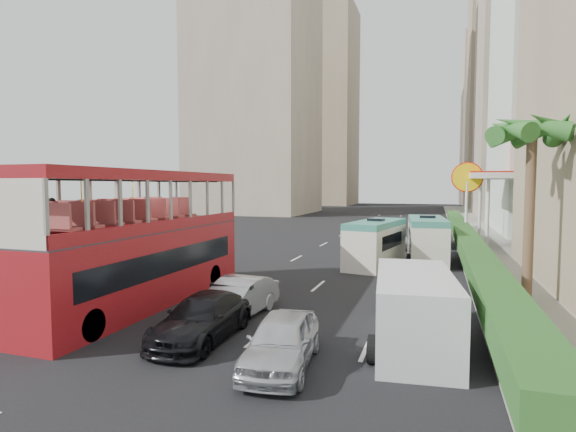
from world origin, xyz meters
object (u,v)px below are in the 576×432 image
at_px(minibus_near, 376,243).
at_px(shell_station, 512,209).
at_px(car_black, 203,339).
at_px(van_asset, 388,247).
at_px(minibus_far, 427,240).
at_px(car_silver_lane_b, 282,366).
at_px(panel_van_far, 427,234).
at_px(double_decker_bus, 142,238).
at_px(car_silver_lane_a, 237,317).
at_px(panel_van_near, 415,310).
at_px(palm_tree, 529,217).

relative_size(minibus_near, shell_station, 0.72).
relative_size(car_black, minibus_near, 0.76).
distance_m(van_asset, minibus_far, 6.71).
bearing_deg(car_silver_lane_b, panel_van_far, 76.89).
relative_size(double_decker_bus, minibus_far, 1.86).
bearing_deg(double_decker_bus, car_silver_lane_a, -6.63).
bearing_deg(car_silver_lane_a, shell_station, 68.08).
bearing_deg(car_silver_lane_a, panel_van_far, 79.32).
height_order(panel_van_far, shell_station, shell_station).
distance_m(car_black, minibus_far, 17.15).
relative_size(minibus_near, panel_van_near, 1.12).
bearing_deg(car_silver_lane_b, car_black, 151.87).
bearing_deg(panel_van_far, car_silver_lane_a, -114.43).
xyz_separation_m(car_silver_lane_b, shell_station, (9.02, 26.97, 2.75)).
height_order(minibus_far, palm_tree, palm_tree).
bearing_deg(panel_van_near, shell_station, 70.18).
relative_size(minibus_far, panel_van_far, 1.33).
bearing_deg(palm_tree, panel_van_near, -124.64).
height_order(minibus_near, shell_station, shell_station).
height_order(minibus_far, panel_van_far, minibus_far).
height_order(car_silver_lane_b, minibus_near, minibus_near).
distance_m(minibus_near, shell_station, 14.86).
bearing_deg(car_silver_lane_b, car_silver_lane_a, 123.03).
bearing_deg(double_decker_bus, shell_station, 55.18).
height_order(double_decker_bus, shell_station, shell_station).
bearing_deg(car_black, double_decker_bus, 144.74).
bearing_deg(panel_van_far, van_asset, -163.10).
height_order(car_black, van_asset, van_asset).
bearing_deg(car_black, minibus_near, 75.83).
distance_m(double_decker_bus, minibus_far, 16.66).
relative_size(car_silver_lane_a, palm_tree, 0.63).
bearing_deg(palm_tree, car_silver_lane_b, -130.57).
bearing_deg(minibus_far, panel_van_far, 85.75).
height_order(car_silver_lane_b, panel_van_far, panel_van_far).
bearing_deg(panel_van_near, car_silver_lane_a, 164.73).
bearing_deg(panel_van_far, panel_van_near, -98.67).
xyz_separation_m(minibus_far, palm_tree, (3.73, -9.21, 2.07)).
relative_size(car_black, panel_van_far, 0.98).
bearing_deg(palm_tree, van_asset, 113.45).
distance_m(car_silver_lane_b, panel_van_far, 24.64).
relative_size(van_asset, minibus_near, 0.89).
distance_m(minibus_near, palm_tree, 9.73).
bearing_deg(van_asset, palm_tree, -78.03).
height_order(double_decker_bus, minibus_near, double_decker_bus).
height_order(minibus_near, minibus_far, minibus_far).
distance_m(car_silver_lane_a, minibus_near, 11.99).
bearing_deg(van_asset, panel_van_far, 14.28).
xyz_separation_m(car_silver_lane_b, minibus_far, (3.10, 17.18, 1.31)).
xyz_separation_m(van_asset, palm_tree, (6.57, -15.15, 3.38)).
bearing_deg(palm_tree, double_decker_bus, -163.84).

